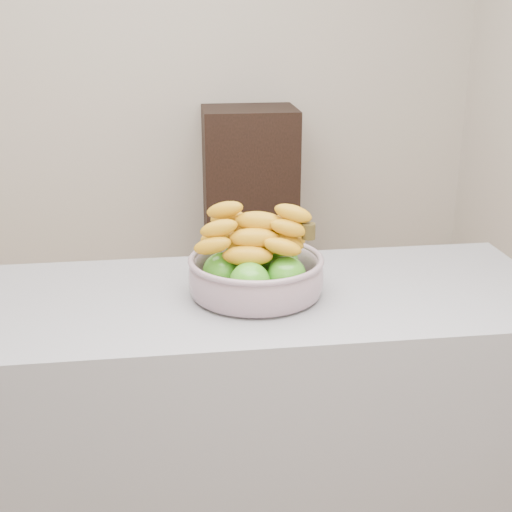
% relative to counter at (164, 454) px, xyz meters
% --- Properties ---
extents(ground, '(4.00, 4.00, 0.00)m').
position_rel_counter_xyz_m(ground, '(0.00, 0.80, -0.45)').
color(ground, '#8F7057').
rests_on(ground, ground).
extents(counter, '(2.00, 0.60, 0.90)m').
position_rel_counter_xyz_m(counter, '(0.00, 0.00, 0.00)').
color(counter, gray).
rests_on(counter, ground).
extents(cabinet, '(0.56, 0.45, 1.00)m').
position_rel_counter_xyz_m(cabinet, '(0.56, 2.58, 0.05)').
color(cabinet, black).
rests_on(cabinet, ground).
extents(fruit_bowl, '(0.33, 0.33, 0.21)m').
position_rel_counter_xyz_m(fruit_bowl, '(0.25, 0.00, 0.52)').
color(fruit_bowl, '#A4B7C5').
rests_on(fruit_bowl, counter).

